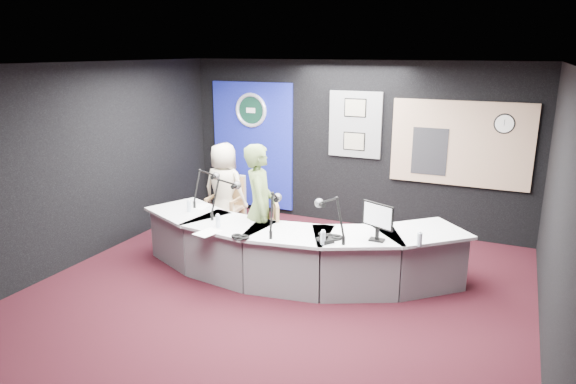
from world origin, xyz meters
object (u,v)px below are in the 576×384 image
at_px(armchair_right, 260,234).
at_px(person_woman, 260,208).
at_px(armchair_left, 225,204).
at_px(broadcast_desk, 291,250).
at_px(person_man, 224,190).

xyz_separation_m(armchair_right, person_woman, (0.00, 0.00, 0.37)).
distance_m(armchair_left, person_woman, 1.54).
height_order(broadcast_desk, person_woman, person_woman).
bearing_deg(armchair_right, person_man, -160.96).
bearing_deg(person_woman, armchair_left, 24.35).
bearing_deg(person_woman, armchair_right, -0.00).
xyz_separation_m(person_man, person_woman, (1.15, -0.96, 0.11)).
bearing_deg(armchair_left, person_man, 0.00).
bearing_deg(armchair_left, person_woman, -41.01).
bearing_deg(armchair_right, broadcast_desk, 51.59).
xyz_separation_m(broadcast_desk, person_woman, (-0.48, 0.06, 0.51)).
height_order(armchair_left, person_man, person_man).
height_order(armchair_left, armchair_right, armchair_left).
relative_size(broadcast_desk, armchair_right, 4.41).
relative_size(armchair_right, person_man, 0.66).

